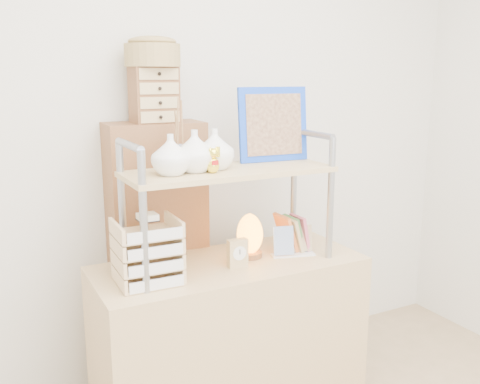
% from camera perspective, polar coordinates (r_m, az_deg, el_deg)
% --- Properties ---
extents(room_shell, '(3.42, 3.41, 2.61)m').
position_cam_1_polar(room_shell, '(1.57, 12.46, 16.79)').
color(room_shell, silver).
rests_on(room_shell, ground).
extents(desk, '(1.20, 0.50, 0.75)m').
position_cam_1_polar(desk, '(2.55, -1.09, -15.47)').
color(desk, tan).
rests_on(desk, ground).
extents(cabinet, '(0.46, 0.26, 1.35)m').
position_cam_1_polar(cabinet, '(2.67, -8.71, -7.23)').
color(cabinet, brown).
rests_on(cabinet, ground).
extents(hutch, '(0.90, 0.34, 0.76)m').
position_cam_1_polar(hutch, '(2.27, -2.22, 3.20)').
color(hutch, '#9397A0').
rests_on(hutch, desk).
extents(letter_tray, '(0.24, 0.23, 0.29)m').
position_cam_1_polar(letter_tray, '(2.16, -9.72, -6.70)').
color(letter_tray, tan).
rests_on(letter_tray, desk).
extents(salt_lamp, '(0.13, 0.13, 0.20)m').
position_cam_1_polar(salt_lamp, '(2.43, 1.02, -4.62)').
color(salt_lamp, brown).
rests_on(salt_lamp, desk).
extents(desk_clock, '(0.09, 0.04, 0.12)m').
position_cam_1_polar(desk_clock, '(2.32, -0.26, -6.54)').
color(desk_clock, tan).
rests_on(desk_clock, desk).
extents(postcard_stand, '(0.21, 0.11, 0.14)m').
position_cam_1_polar(postcard_stand, '(2.48, 5.65, -5.83)').
color(postcard_stand, white).
rests_on(postcard_stand, desk).
extents(drawer_chest, '(0.20, 0.16, 0.25)m').
position_cam_1_polar(drawer_chest, '(2.49, -9.15, 10.18)').
color(drawer_chest, brown).
rests_on(drawer_chest, cabinet).
extents(woven_basket, '(0.25, 0.25, 0.10)m').
position_cam_1_polar(woven_basket, '(2.50, -9.31, 14.19)').
color(woven_basket, olive).
rests_on(woven_basket, drawer_chest).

